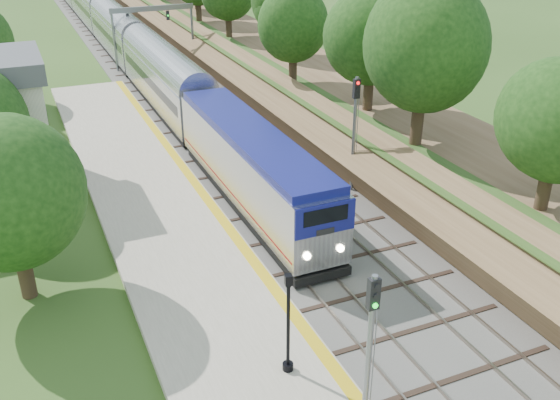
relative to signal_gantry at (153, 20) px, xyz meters
name	(u,v)px	position (x,y,z in m)	size (l,w,h in m)	color
trackbed	(142,57)	(-0.47, 5.01, -4.75)	(9.50, 170.00, 0.28)	#4C4944
platform	(192,269)	(-7.67, -38.99, -4.63)	(6.40, 68.00, 0.38)	#A19882
yellow_stripe	(248,253)	(-4.82, -38.99, -4.43)	(0.55, 68.00, 0.01)	gold
embankment	(214,34)	(7.88, 5.01, -2.87)	(10.64, 170.00, 11.70)	brown
signal_gantry	(153,20)	(0.00, 0.00, 0.00)	(8.40, 0.38, 6.20)	slate
trees_behind_platform	(35,169)	(-13.64, -34.32, -0.29)	(7.82, 53.32, 7.21)	#332316
train	(120,37)	(-2.47, 5.90, -2.57)	(2.97, 98.79, 4.36)	black
lamppost_far	(288,329)	(-6.41, -47.33, -2.59)	(0.41, 0.41, 4.13)	black
signal_platform	(370,341)	(-5.37, -50.99, -0.73)	(0.35, 0.28, 6.04)	slate
signal_farside	(355,123)	(3.73, -34.09, -0.47)	(0.38, 0.30, 6.92)	slate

